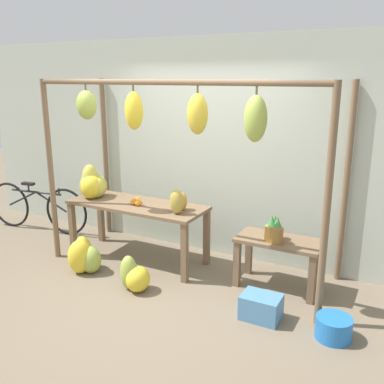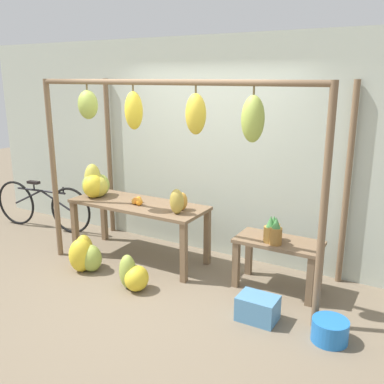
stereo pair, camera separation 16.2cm
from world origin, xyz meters
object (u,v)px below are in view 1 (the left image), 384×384
banana_pile_on_table (93,185)px  papaya_pile (179,202)px  blue_bucket (334,328)px  parked_bicycle (37,207)px  pineapple_cluster (274,230)px  banana_pile_ground_left (84,256)px  fruit_crate_white (261,307)px  banana_pile_ground_right (134,276)px  orange_pile (136,202)px

banana_pile_on_table → papaya_pile: banana_pile_on_table is taller
blue_bucket → parked_bicycle: (-4.56, 0.78, 0.27)m
pineapple_cluster → banana_pile_ground_left: 2.30m
banana_pile_on_table → pineapple_cluster: (2.46, 0.06, -0.22)m
fruit_crate_white → papaya_pile: papaya_pile is taller
banana_pile_ground_right → papaya_pile: size_ratio=1.21×
banana_pile_ground_left → parked_bicycle: (-1.62, 0.79, 0.18)m
papaya_pile → orange_pile: bearing=178.6°
orange_pile → papaya_pile: bearing=-1.4°
papaya_pile → blue_bucket: bearing=-15.8°
orange_pile → banana_pile_ground_right: 1.01m
banana_pile_on_table → blue_bucket: banana_pile_on_table is taller
banana_pile_ground_right → blue_bucket: bearing=2.9°
orange_pile → parked_bicycle: orange_pile is taller
banana_pile_ground_right → blue_bucket: size_ratio=1.22×
banana_pile_ground_left → blue_bucket: banana_pile_ground_left is taller
parked_bicycle → papaya_pile: papaya_pile is taller
pineapple_cluster → papaya_pile: 1.15m
parked_bicycle → papaya_pile: 2.70m
banana_pile_on_table → banana_pile_ground_left: size_ratio=0.95×
banana_pile_on_table → banana_pile_ground_left: banana_pile_on_table is taller
banana_pile_on_table → blue_bucket: bearing=-10.0°
orange_pile → blue_bucket: bearing=-12.4°
blue_bucket → papaya_pile: size_ratio=1.00×
orange_pile → blue_bucket: 2.70m
pineapple_cluster → parked_bicycle: 3.79m
banana_pile_ground_right → fruit_crate_white: 1.44m
pineapple_cluster → fruit_crate_white: pineapple_cluster is taller
banana_pile_ground_left → banana_pile_ground_right: 0.82m
banana_pile_ground_left → orange_pile: bearing=55.0°
orange_pile → pineapple_cluster: size_ratio=0.61×
banana_pile_on_table → parked_bicycle: (-1.31, 0.21, -0.55)m
blue_bucket → fruit_crate_white: bearing=179.5°
banana_pile_on_table → banana_pile_ground_left: 0.98m
banana_pile_on_table → parked_bicycle: banana_pile_on_table is taller
orange_pile → banana_pile_ground_left: bearing=-125.0°
banana_pile_ground_right → fruit_crate_white: banana_pile_ground_right is taller
banana_pile_ground_right → blue_bucket: (2.13, 0.11, -0.06)m
orange_pile → parked_bicycle: size_ratio=0.11×
orange_pile → pineapple_cluster: 1.76m
orange_pile → papaya_pile: 0.63m
pineapple_cluster → fruit_crate_white: bearing=-81.3°
pineapple_cluster → orange_pile: bearing=-177.6°
fruit_crate_white → banana_pile_on_table: bearing=167.4°
banana_pile_on_table → parked_bicycle: bearing=171.0°
pineapple_cluster → blue_bucket: (0.79, -0.63, -0.60)m
pineapple_cluster → parked_bicycle: size_ratio=0.17×
orange_pile → banana_pile_on_table: bearing=178.6°
banana_pile_ground_left → papaya_pile: bearing=28.2°
blue_bucket → papaya_pile: 2.15m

